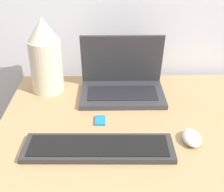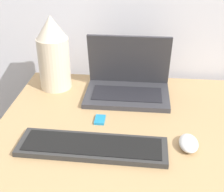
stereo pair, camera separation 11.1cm
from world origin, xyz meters
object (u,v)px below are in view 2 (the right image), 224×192
object	(u,v)px
mouse	(189,143)
keyboard	(92,147)
mp3_player	(100,120)
vase	(53,54)
laptop	(128,82)

from	to	relation	value
mouse	keyboard	bearing A→B (deg)	-172.56
mp3_player	keyboard	bearing A→B (deg)	-90.87
mouse	vase	size ratio (longest dim) A/B	0.30
mouse	vase	xyz separation A→B (m)	(-0.53, 0.38, 0.14)
laptop	vase	bearing A→B (deg)	173.93
keyboard	mp3_player	bearing A→B (deg)	89.13
mouse	mp3_player	distance (m)	0.33
mouse	laptop	bearing A→B (deg)	121.93
keyboard	vase	xyz separation A→B (m)	(-0.23, 0.42, 0.15)
laptop	mouse	world-z (taller)	laptop
vase	keyboard	bearing A→B (deg)	-61.71
laptop	mouse	size ratio (longest dim) A/B	3.57
keyboard	mouse	distance (m)	0.31
mouse	vase	world-z (taller)	vase
keyboard	mp3_player	xyz separation A→B (m)	(0.00, 0.17, -0.01)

